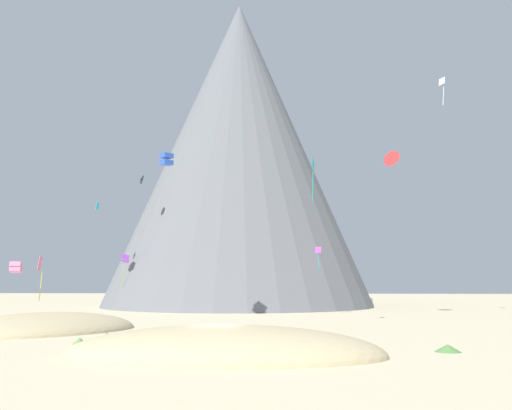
{
  "coord_description": "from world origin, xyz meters",
  "views": [
    {
      "loc": [
        5.13,
        -33.74,
        4.39
      ],
      "look_at": [
        -0.36,
        33.89,
        14.13
      ],
      "focal_mm": 38.27,
      "sensor_mm": 36.0,
      "label": 1
    }
  ],
  "objects_px": {
    "kite_violet_low": "(125,259)",
    "kite_red_mid": "(392,159)",
    "kite_cyan_mid": "(98,206)",
    "kite_magenta_low": "(318,253)",
    "kite_white_high": "(442,85)",
    "kite_teal_mid": "(312,165)",
    "bush_near_right": "(448,348)",
    "bush_ridge_crest": "(360,351)",
    "rock_massif": "(234,158)",
    "bush_low_patch": "(80,341)",
    "kite_blue_mid": "(167,159)",
    "kite_pink_low": "(16,267)",
    "kite_black_mid": "(141,179)",
    "bush_far_right": "(107,340)",
    "kite_rainbow_low": "(40,270)"
  },
  "relations": [
    {
      "from": "rock_massif",
      "to": "kite_rainbow_low",
      "type": "distance_m",
      "value": 53.44
    },
    {
      "from": "kite_cyan_mid",
      "to": "kite_white_high",
      "type": "bearing_deg",
      "value": -50.93
    },
    {
      "from": "kite_black_mid",
      "to": "kite_red_mid",
      "type": "height_order",
      "value": "kite_red_mid"
    },
    {
      "from": "bush_ridge_crest",
      "to": "bush_near_right",
      "type": "xyz_separation_m",
      "value": [
        5.96,
        3.8,
        -0.19
      ]
    },
    {
      "from": "kite_red_mid",
      "to": "rock_massif",
      "type": "bearing_deg",
      "value": -14.2
    },
    {
      "from": "bush_ridge_crest",
      "to": "kite_blue_mid",
      "type": "bearing_deg",
      "value": 122.89
    },
    {
      "from": "bush_near_right",
      "to": "rock_massif",
      "type": "xyz_separation_m",
      "value": [
        -22.37,
        68.43,
        28.91
      ]
    },
    {
      "from": "kite_white_high",
      "to": "kite_violet_low",
      "type": "bearing_deg",
      "value": -96.03
    },
    {
      "from": "bush_low_patch",
      "to": "kite_cyan_mid",
      "type": "bearing_deg",
      "value": 109.99
    },
    {
      "from": "kite_magenta_low",
      "to": "kite_rainbow_low",
      "type": "height_order",
      "value": "kite_magenta_low"
    },
    {
      "from": "kite_pink_low",
      "to": "rock_massif",
      "type": "bearing_deg",
      "value": -125.79
    },
    {
      "from": "kite_white_high",
      "to": "kite_black_mid",
      "type": "bearing_deg",
      "value": -94.53
    },
    {
      "from": "bush_low_patch",
      "to": "bush_far_right",
      "type": "height_order",
      "value": "bush_far_right"
    },
    {
      "from": "bush_far_right",
      "to": "kite_magenta_low",
      "type": "distance_m",
      "value": 44.2
    },
    {
      "from": "kite_black_mid",
      "to": "kite_red_mid",
      "type": "xyz_separation_m",
      "value": [
        38.54,
        -12.4,
        -0.12
      ]
    },
    {
      "from": "kite_magenta_low",
      "to": "kite_red_mid",
      "type": "xyz_separation_m",
      "value": [
        10.05,
        -4.34,
        12.49
      ]
    },
    {
      "from": "bush_low_patch",
      "to": "kite_red_mid",
      "type": "bearing_deg",
      "value": 50.39
    },
    {
      "from": "bush_ridge_crest",
      "to": "kite_pink_low",
      "type": "bearing_deg",
      "value": 145.1
    },
    {
      "from": "rock_massif",
      "to": "kite_cyan_mid",
      "type": "height_order",
      "value": "rock_massif"
    },
    {
      "from": "bush_far_right",
      "to": "kite_rainbow_low",
      "type": "bearing_deg",
      "value": 125.6
    },
    {
      "from": "kite_teal_mid",
      "to": "bush_near_right",
      "type": "bearing_deg",
      "value": 28.25
    },
    {
      "from": "bush_near_right",
      "to": "kite_rainbow_low",
      "type": "xyz_separation_m",
      "value": [
        -38.96,
        23.27,
        5.66
      ]
    },
    {
      "from": "bush_ridge_crest",
      "to": "kite_cyan_mid",
      "type": "bearing_deg",
      "value": 125.2
    },
    {
      "from": "bush_near_right",
      "to": "kite_black_mid",
      "type": "distance_m",
      "value": 64.15
    },
    {
      "from": "bush_near_right",
      "to": "kite_magenta_low",
      "type": "relative_size",
      "value": 0.52
    },
    {
      "from": "kite_magenta_low",
      "to": "kite_white_high",
      "type": "height_order",
      "value": "kite_white_high"
    },
    {
      "from": "kite_red_mid",
      "to": "kite_white_high",
      "type": "bearing_deg",
      "value": -151.36
    },
    {
      "from": "bush_far_right",
      "to": "kite_red_mid",
      "type": "distance_m",
      "value": 49.03
    },
    {
      "from": "rock_massif",
      "to": "kite_white_high",
      "type": "height_order",
      "value": "rock_massif"
    },
    {
      "from": "bush_near_right",
      "to": "kite_black_mid",
      "type": "relative_size",
      "value": 1.04
    },
    {
      "from": "kite_violet_low",
      "to": "kite_cyan_mid",
      "type": "bearing_deg",
      "value": -54.21
    },
    {
      "from": "bush_near_right",
      "to": "kite_white_high",
      "type": "bearing_deg",
      "value": 74.25
    },
    {
      "from": "kite_teal_mid",
      "to": "rock_massif",
      "type": "bearing_deg",
      "value": -157.71
    },
    {
      "from": "kite_cyan_mid",
      "to": "kite_pink_low",
      "type": "distance_m",
      "value": 28.61
    },
    {
      "from": "rock_massif",
      "to": "kite_blue_mid",
      "type": "xyz_separation_m",
      "value": [
        -3.0,
        -42.22,
        -9.97
      ]
    },
    {
      "from": "kite_violet_low",
      "to": "kite_red_mid",
      "type": "bearing_deg",
      "value": 49.91
    },
    {
      "from": "kite_cyan_mid",
      "to": "kite_magenta_low",
      "type": "distance_m",
      "value": 35.97
    },
    {
      "from": "kite_cyan_mid",
      "to": "kite_blue_mid",
      "type": "xyz_separation_m",
      "value": [
        16.16,
        -20.41,
        2.67
      ]
    },
    {
      "from": "kite_blue_mid",
      "to": "kite_red_mid",
      "type": "height_order",
      "value": "kite_red_mid"
    },
    {
      "from": "kite_blue_mid",
      "to": "kite_pink_low",
      "type": "distance_m",
      "value": 20.66
    },
    {
      "from": "bush_near_right",
      "to": "kite_blue_mid",
      "type": "distance_m",
      "value": 41.1
    },
    {
      "from": "bush_ridge_crest",
      "to": "kite_rainbow_low",
      "type": "distance_m",
      "value": 43.03
    },
    {
      "from": "bush_ridge_crest",
      "to": "rock_massif",
      "type": "height_order",
      "value": "rock_massif"
    },
    {
      "from": "bush_ridge_crest",
      "to": "kite_red_mid",
      "type": "distance_m",
      "value": 46.51
    },
    {
      "from": "bush_near_right",
      "to": "kite_teal_mid",
      "type": "distance_m",
      "value": 26.8
    },
    {
      "from": "kite_blue_mid",
      "to": "bush_far_right",
      "type": "bearing_deg",
      "value": 50.84
    },
    {
      "from": "kite_teal_mid",
      "to": "kite_red_mid",
      "type": "height_order",
      "value": "kite_red_mid"
    },
    {
      "from": "kite_cyan_mid",
      "to": "kite_magenta_low",
      "type": "relative_size",
      "value": 0.38
    },
    {
      "from": "kite_magenta_low",
      "to": "kite_black_mid",
      "type": "height_order",
      "value": "kite_black_mid"
    },
    {
      "from": "bush_low_patch",
      "to": "kite_pink_low",
      "type": "distance_m",
      "value": 23.77
    }
  ]
}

